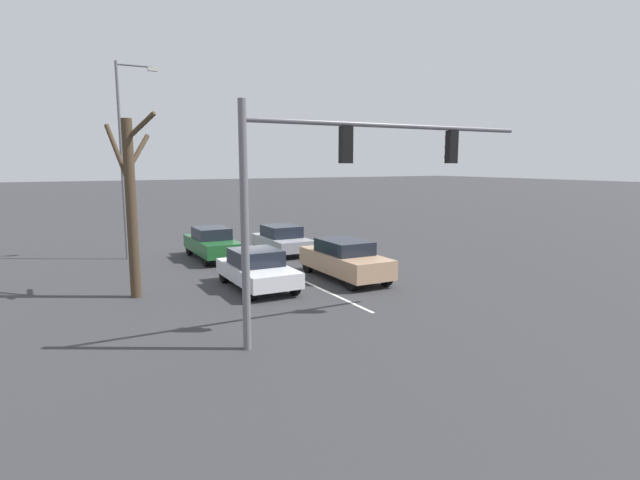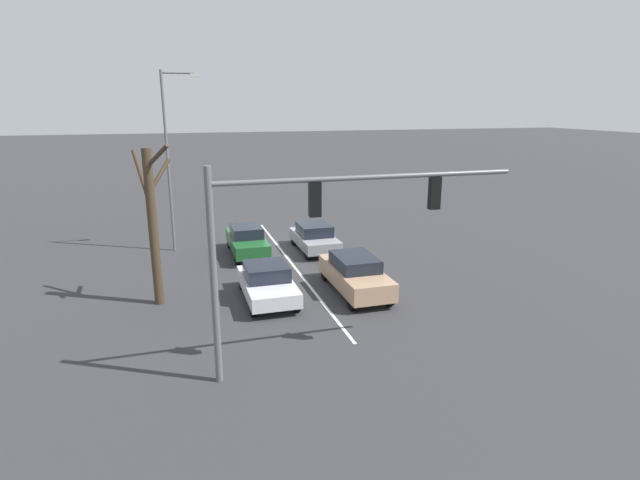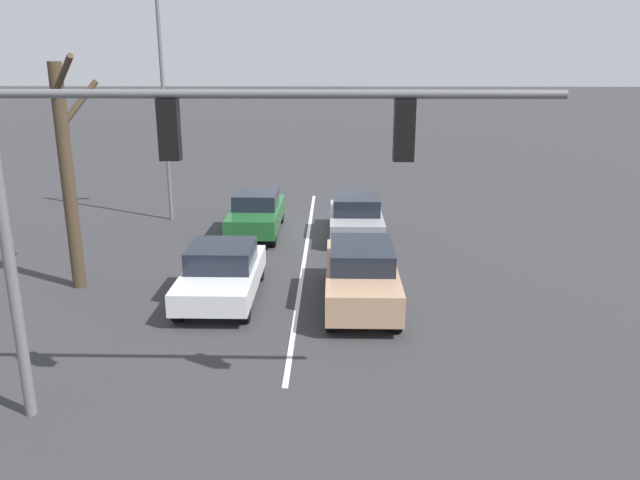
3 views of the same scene
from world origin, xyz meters
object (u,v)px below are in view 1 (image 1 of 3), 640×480
at_px(car_silver_midlane_front, 257,269).
at_px(car_tan_leftlane_front, 345,259).
at_px(car_gray_leftlane_second, 282,239).
at_px(street_lamp_right_shoulder, 125,149).
at_px(traffic_signal_gantry, 342,171).
at_px(bare_tree_near, 131,201).
at_px(car_darkgreen_midlane_second, 212,243).

bearing_deg(car_silver_midlane_front, car_tan_leftlane_front, 176.36).
distance_m(car_gray_leftlane_second, street_lamp_right_shoulder, 8.61).
xyz_separation_m(traffic_signal_gantry, bare_tree_near, (4.38, -6.49, -1.06)).
xyz_separation_m(traffic_signal_gantry, street_lamp_right_shoulder, (3.53, -13.96, 0.84)).
xyz_separation_m(car_silver_midlane_front, bare_tree_near, (4.14, -0.84, 2.61)).
xyz_separation_m(car_silver_midlane_front, car_darkgreen_midlane_second, (-0.15, -6.33, 0.06)).
xyz_separation_m(car_tan_leftlane_front, traffic_signal_gantry, (3.40, 5.42, 3.59)).
distance_m(car_tan_leftlane_front, car_gray_leftlane_second, 6.35).
bearing_deg(bare_tree_near, street_lamp_right_shoulder, -96.51).
bearing_deg(traffic_signal_gantry, car_tan_leftlane_front, -122.09).
bearing_deg(car_darkgreen_midlane_second, bare_tree_near, 52.01).
relative_size(car_gray_leftlane_second, traffic_signal_gantry, 0.44).
bearing_deg(car_gray_leftlane_second, street_lamp_right_shoulder, -17.37).
relative_size(car_darkgreen_midlane_second, bare_tree_near, 0.70).
bearing_deg(car_tan_leftlane_front, car_silver_midlane_front, -3.64).
xyz_separation_m(car_tan_leftlane_front, car_darkgreen_midlane_second, (3.50, -6.56, -0.01)).
distance_m(car_tan_leftlane_front, traffic_signal_gantry, 7.34).
xyz_separation_m(street_lamp_right_shoulder, bare_tree_near, (0.85, 7.47, -1.90)).
height_order(car_gray_leftlane_second, street_lamp_right_shoulder, street_lamp_right_shoulder).
bearing_deg(car_silver_midlane_front, bare_tree_near, -11.46).
bearing_deg(street_lamp_right_shoulder, bare_tree_near, 83.49).
distance_m(car_tan_leftlane_front, street_lamp_right_shoulder, 11.86).
relative_size(car_tan_leftlane_front, traffic_signal_gantry, 0.51).
bearing_deg(car_darkgreen_midlane_second, car_gray_leftlane_second, 176.59).
bearing_deg(street_lamp_right_shoulder, car_silver_midlane_front, 111.57).
bearing_deg(traffic_signal_gantry, bare_tree_near, -55.96).
bearing_deg(car_darkgreen_midlane_second, car_silver_midlane_front, 88.64).
distance_m(car_silver_midlane_front, bare_tree_near, 4.96).
bearing_deg(car_gray_leftlane_second, traffic_signal_gantry, 73.56).
height_order(car_silver_midlane_front, traffic_signal_gantry, traffic_signal_gantry).
height_order(car_darkgreen_midlane_second, car_gray_leftlane_second, car_darkgreen_midlane_second).
xyz_separation_m(car_silver_midlane_front, traffic_signal_gantry, (-0.25, 5.65, 3.67)).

